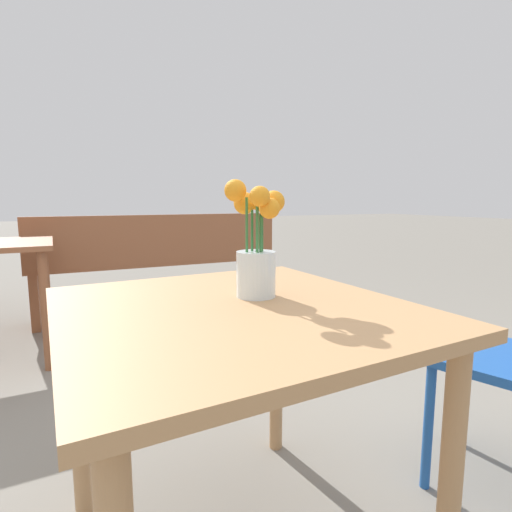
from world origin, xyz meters
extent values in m
cube|color=tan|center=(0.00, 0.00, 0.70)|extent=(0.86, 0.90, 0.03)
cylinder|color=tan|center=(0.37, -0.36, 0.34)|extent=(0.05, 0.05, 0.68)
cylinder|color=tan|center=(-0.37, 0.36, 0.34)|extent=(0.05, 0.05, 0.68)
cylinder|color=tan|center=(0.33, 0.39, 0.34)|extent=(0.05, 0.05, 0.68)
cylinder|color=silver|center=(0.09, 0.05, 0.77)|extent=(0.11, 0.11, 0.12)
cylinder|color=silver|center=(0.09, 0.05, 0.75)|extent=(0.09, 0.09, 0.07)
cylinder|color=#337038|center=(0.10, 0.05, 0.84)|extent=(0.01, 0.01, 0.23)
sphere|color=orange|center=(0.13, 0.04, 0.97)|extent=(0.06, 0.06, 0.06)
cylinder|color=#337038|center=(0.09, 0.06, 0.84)|extent=(0.01, 0.01, 0.23)
sphere|color=orange|center=(0.11, 0.09, 0.97)|extent=(0.06, 0.06, 0.06)
cylinder|color=#337038|center=(0.08, 0.07, 0.83)|extent=(0.01, 0.01, 0.22)
sphere|color=orange|center=(0.07, 0.10, 0.96)|extent=(0.06, 0.06, 0.06)
cylinder|color=#337038|center=(0.06, 0.05, 0.85)|extent=(0.01, 0.01, 0.26)
sphere|color=orange|center=(0.03, 0.05, 0.99)|extent=(0.06, 0.06, 0.06)
cylinder|color=#337038|center=(0.08, 0.03, 0.84)|extent=(0.01, 0.01, 0.24)
sphere|color=orange|center=(0.07, 0.00, 0.98)|extent=(0.05, 0.05, 0.05)
cylinder|color=#337038|center=(0.09, 0.04, 0.83)|extent=(0.01, 0.01, 0.21)
sphere|color=orange|center=(0.10, 0.01, 0.95)|extent=(0.05, 0.05, 0.05)
cube|color=#1E519E|center=(0.90, -0.13, 0.45)|extent=(0.51, 0.51, 0.03)
cylinder|color=#1E519E|center=(0.69, -0.03, 0.22)|extent=(0.03, 0.03, 0.44)
cylinder|color=#1E519E|center=(1.01, 0.08, 0.22)|extent=(0.03, 0.03, 0.44)
cube|color=brown|center=(0.34, 2.50, 0.44)|extent=(2.00, 0.39, 0.02)
cube|color=brown|center=(0.34, 2.34, 0.65)|extent=(2.00, 0.06, 0.40)
cube|color=brown|center=(-0.60, 2.51, 0.21)|extent=(0.06, 0.32, 0.43)
cube|color=brown|center=(1.28, 2.49, 0.21)|extent=(0.06, 0.32, 0.43)
cylinder|color=brown|center=(-0.49, 1.59, 0.35)|extent=(0.05, 0.05, 0.69)
cylinder|color=brown|center=(-0.50, 2.17, 0.35)|extent=(0.05, 0.05, 0.69)
camera|label=1|loc=(-0.37, -0.89, 0.97)|focal=28.00mm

